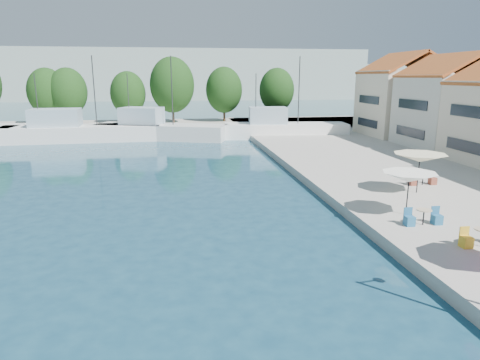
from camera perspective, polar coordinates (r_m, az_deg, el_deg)
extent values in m
cube|color=#AAA39A|center=(64.65, -13.17, 6.94)|extent=(90.00, 16.00, 0.60)
cube|color=#9AA89C|center=(159.38, -18.88, 13.12)|extent=(180.00, 40.00, 16.00)
cube|color=#9AA89C|center=(182.17, 5.17, 13.12)|extent=(140.00, 40.00, 12.00)
cube|color=beige|center=(47.52, 26.18, 8.23)|extent=(8.00, 8.50, 7.00)
pyramid|color=#AB5A26|center=(47.44, 26.87, 14.59)|extent=(8.40, 8.80, 1.80)
cube|color=beige|center=(55.14, 20.91, 9.54)|extent=(8.60, 8.50, 7.50)
pyramid|color=#AB5A26|center=(55.11, 21.41, 15.29)|extent=(9.00, 8.80, 1.80)
cube|color=silver|center=(54.28, -20.36, 5.66)|extent=(18.37, 5.54, 2.20)
cube|color=#92A8B5|center=(54.56, -23.39, 7.65)|extent=(5.61, 3.88, 2.00)
cylinder|color=#2D2D2D|center=(53.62, -18.86, 11.17)|extent=(0.12, 0.12, 8.00)
cylinder|color=#2D2D2D|center=(54.83, -25.47, 9.58)|extent=(0.10, 0.10, 6.00)
cube|color=silver|center=(53.23, -10.49, 6.14)|extent=(16.42, 9.25, 2.20)
cube|color=#92A8B5|center=(53.93, -12.98, 8.36)|extent=(5.58, 4.61, 2.00)
cylinder|color=#2D2D2D|center=(52.27, -9.07, 11.67)|extent=(0.12, 0.12, 8.00)
cylinder|color=#2D2D2D|center=(54.46, -14.66, 10.42)|extent=(0.10, 0.10, 6.00)
cube|color=white|center=(53.71, 6.11, 6.35)|extent=(15.36, 5.49, 2.20)
cube|color=#92A8B5|center=(53.20, 3.73, 8.60)|extent=(4.80, 3.47, 2.00)
cylinder|color=#2D2D2D|center=(53.55, 7.87, 11.76)|extent=(0.12, 0.12, 8.00)
cylinder|color=#2D2D2D|center=(52.92, 2.12, 10.77)|extent=(0.10, 0.10, 6.00)
cylinder|color=#3F2B19|center=(69.73, -24.13, 8.32)|extent=(0.36, 0.36, 3.61)
ellipsoid|color=#193611|center=(69.58, -24.37, 10.68)|extent=(5.49, 5.49, 6.86)
cylinder|color=#3F2B19|center=(68.65, -21.76, 8.48)|extent=(0.36, 0.36, 3.62)
ellipsoid|color=#193611|center=(68.50, -21.97, 10.88)|extent=(5.50, 5.50, 6.88)
cylinder|color=#3F2B19|center=(66.85, -14.58, 8.79)|extent=(0.36, 0.36, 3.40)
ellipsoid|color=#193611|center=(66.69, -14.72, 11.11)|extent=(5.16, 5.16, 6.45)
cylinder|color=#3F2B19|center=(66.18, -8.93, 9.42)|extent=(0.36, 0.36, 4.33)
ellipsoid|color=#193611|center=(66.02, -9.04, 12.41)|extent=(6.58, 6.58, 8.22)
cylinder|color=#3F2B19|center=(67.67, -2.12, 9.40)|extent=(0.36, 0.36, 3.71)
ellipsoid|color=#193611|center=(67.52, -2.14, 11.91)|extent=(5.63, 5.63, 7.04)
cylinder|color=#3F2B19|center=(70.13, 4.87, 9.49)|extent=(0.36, 0.36, 3.65)
ellipsoid|color=#193611|center=(69.98, 4.91, 11.87)|extent=(5.55, 5.55, 6.94)
cylinder|color=black|center=(23.11, 21.45, -1.70)|extent=(0.06, 0.06, 2.20)
cone|color=white|center=(22.91, 21.64, 0.35)|extent=(2.71, 2.71, 0.50)
cylinder|color=black|center=(27.73, 22.68, 0.83)|extent=(0.06, 0.06, 2.39)
cone|color=beige|center=(27.56, 22.86, 2.75)|extent=(3.12, 3.12, 0.50)
cube|color=gold|center=(19.98, 27.92, -7.32)|extent=(0.42, 0.42, 0.46)
cylinder|color=black|center=(21.99, 23.26, -4.61)|extent=(0.06, 0.06, 0.74)
cylinder|color=tan|center=(21.88, 23.35, -3.68)|extent=(0.70, 0.70, 0.04)
cube|color=#23628E|center=(22.40, 24.76, -4.81)|extent=(0.42, 0.42, 0.46)
cube|color=#23628E|center=(21.68, 21.65, -5.10)|extent=(0.42, 0.42, 0.46)
cylinder|color=black|center=(30.04, 23.19, 0.09)|extent=(0.06, 0.06, 0.74)
cylinder|color=tan|center=(29.96, 23.25, 0.78)|extent=(0.70, 0.70, 0.04)
cube|color=brown|center=(30.44, 24.28, -0.12)|extent=(0.42, 0.42, 0.46)
cube|color=brown|center=(29.71, 22.01, -0.22)|extent=(0.42, 0.42, 0.46)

